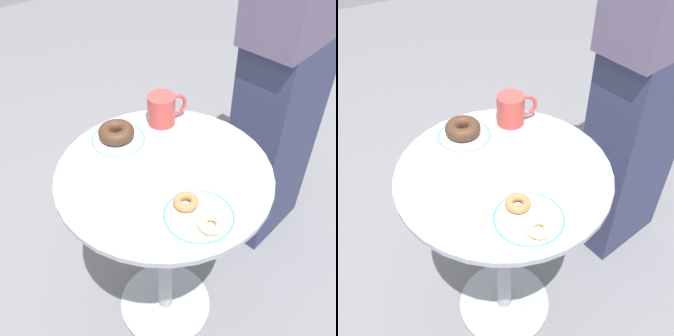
% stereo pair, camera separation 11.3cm
% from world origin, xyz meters
% --- Properties ---
extents(ground_plane, '(7.00, 7.00, 0.02)m').
position_xyz_m(ground_plane, '(0.00, 0.00, -0.01)').
color(ground_plane, slate).
extents(cafe_table, '(0.63, 0.63, 0.75)m').
position_xyz_m(cafe_table, '(0.00, 0.00, 0.49)').
color(cafe_table, '#999EA3').
rests_on(cafe_table, ground).
extents(plate_left, '(0.17, 0.17, 0.01)m').
position_xyz_m(plate_left, '(-0.19, -0.03, 0.76)').
color(plate_left, white).
rests_on(plate_left, cafe_table).
extents(plate_right, '(0.19, 0.19, 0.01)m').
position_xyz_m(plate_right, '(0.19, -0.03, 0.76)').
color(plate_right, white).
rests_on(plate_right, cafe_table).
extents(donut_chocolate, '(0.12, 0.12, 0.04)m').
position_xyz_m(donut_chocolate, '(-0.20, -0.03, 0.78)').
color(donut_chocolate, '#422819').
rests_on(donut_chocolate, plate_left).
extents(donut_glazed, '(0.09, 0.09, 0.02)m').
position_xyz_m(donut_glazed, '(0.24, -0.03, 0.77)').
color(donut_glazed, '#E0B789').
rests_on(donut_glazed, plate_right).
extents(donut_cinnamon, '(0.09, 0.09, 0.02)m').
position_xyz_m(donut_cinnamon, '(0.15, -0.04, 0.77)').
color(donut_cinnamon, '#A36B3D').
rests_on(donut_cinnamon, plate_right).
extents(paper_napkin, '(0.16, 0.14, 0.01)m').
position_xyz_m(paper_napkin, '(-0.08, -0.18, 0.75)').
color(paper_napkin, white).
rests_on(paper_napkin, cafe_table).
extents(coffee_mug, '(0.09, 0.13, 0.10)m').
position_xyz_m(coffee_mug, '(-0.20, 0.14, 0.80)').
color(coffee_mug, '#B73D38').
rests_on(coffee_mug, cafe_table).
extents(person_figure, '(0.29, 0.45, 1.71)m').
position_xyz_m(person_figure, '(-0.11, 0.65, 0.84)').
color(person_figure, '#2D3351').
rests_on(person_figure, ground).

